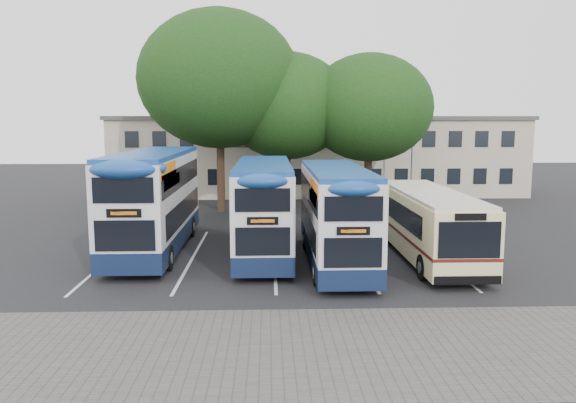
% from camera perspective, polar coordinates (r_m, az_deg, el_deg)
% --- Properties ---
extents(ground, '(120.00, 120.00, 0.00)m').
position_cam_1_polar(ground, '(19.97, 9.72, -8.83)').
color(ground, black).
rests_on(ground, ground).
extents(paving_strip, '(40.00, 6.00, 0.01)m').
position_cam_1_polar(paving_strip, '(14.99, 5.96, -14.58)').
color(paving_strip, '#595654').
rests_on(paving_strip, ground).
extents(bay_lines, '(14.12, 11.00, 0.01)m').
position_cam_1_polar(bay_lines, '(24.39, -1.39, -5.59)').
color(bay_lines, silver).
rests_on(bay_lines, ground).
extents(depot_building, '(32.40, 8.40, 6.20)m').
position_cam_1_polar(depot_building, '(45.93, 2.99, 4.82)').
color(depot_building, '#BDAD98').
rests_on(depot_building, ground).
extents(lamp_post, '(0.25, 1.05, 9.06)m').
position_cam_1_polar(lamp_post, '(39.94, 12.57, 6.92)').
color(lamp_post, gray).
rests_on(lamp_post, ground).
extents(tree_left, '(10.24, 10.24, 12.80)m').
position_cam_1_polar(tree_left, '(36.53, -7.00, 12.22)').
color(tree_left, black).
rests_on(tree_left, ground).
extents(tree_mid, '(8.12, 8.12, 10.24)m').
position_cam_1_polar(tree_mid, '(36.82, -0.12, 9.66)').
color(tree_mid, black).
rests_on(tree_mid, ground).
extents(tree_right, '(8.09, 8.09, 10.11)m').
position_cam_1_polar(tree_right, '(36.66, 8.25, 9.40)').
color(tree_right, black).
rests_on(tree_right, ground).
extents(bus_dd_left, '(2.60, 10.72, 4.47)m').
position_cam_1_polar(bus_dd_left, '(25.78, -13.38, 0.50)').
color(bus_dd_left, '#111E3E').
rests_on(bus_dd_left, ground).
extents(bus_dd_mid, '(2.35, 9.71, 4.04)m').
position_cam_1_polar(bus_dd_mid, '(24.47, -2.48, -0.24)').
color(bus_dd_mid, '#111E3E').
rests_on(bus_dd_mid, ground).
extents(bus_dd_right, '(2.30, 9.51, 3.96)m').
position_cam_1_polar(bus_dd_right, '(22.88, 4.86, -0.97)').
color(bus_dd_right, '#111E3E').
rests_on(bus_dd_right, ground).
extents(bus_single, '(2.47, 9.70, 2.89)m').
position_cam_1_polar(bus_single, '(24.51, 14.04, -1.86)').
color(bus_single, '#F8F3A5').
rests_on(bus_single, ground).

